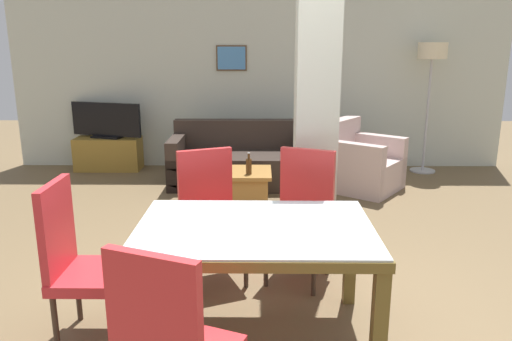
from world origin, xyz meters
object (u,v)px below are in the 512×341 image
at_px(dining_chair_far_left, 210,213).
at_px(tv_screen, 106,121).
at_px(dining_table, 255,250).
at_px(dining_chair_far_right, 302,212).
at_px(dining_chair_head_left, 79,258).
at_px(sofa, 239,163).
at_px(armchair, 359,166).
at_px(tv_stand, 109,154).
at_px(coffee_table, 246,188).
at_px(floor_lamp, 432,62).
at_px(bottle, 249,166).

distance_m(dining_chair_far_left, tv_screen, 3.91).
distance_m(dining_table, dining_chair_far_right, 0.94).
xyz_separation_m(dining_chair_head_left, sofa, (0.83, 3.57, -0.26)).
bearing_deg(dining_chair_head_left, dining_chair_far_right, 121.06).
distance_m(armchair, tv_stand, 3.61).
bearing_deg(dining_chair_far_left, dining_table, 90.00).
bearing_deg(dining_chair_head_left, dining_table, 90.00).
relative_size(sofa, armchair, 1.51).
bearing_deg(coffee_table, floor_lamp, 32.22).
height_order(coffee_table, tv_screen, tv_screen).
xyz_separation_m(coffee_table, tv_stand, (-2.06, 1.65, 0.03)).
height_order(dining_table, bottle, dining_table).
distance_m(sofa, tv_screen, 2.12).
distance_m(tv_screen, floor_lamp, 4.66).
bearing_deg(bottle, dining_table, -87.76).
bearing_deg(dining_table, sofa, 94.07).
bearing_deg(sofa, tv_stand, -20.28).
distance_m(bottle, tv_stand, 2.77).
bearing_deg(coffee_table, sofa, 97.23).
xyz_separation_m(dining_table, tv_stand, (-2.20, 4.29, -0.36)).
xyz_separation_m(sofa, bottle, (0.16, -1.06, 0.22)).
bearing_deg(sofa, dining_chair_far_right, 102.75).
bearing_deg(floor_lamp, tv_screen, 179.22).
bearing_deg(tv_stand, dining_chair_far_right, -53.22).
bearing_deg(bottle, dining_chair_far_right, -74.46).
relative_size(dining_chair_far_right, floor_lamp, 0.56).
relative_size(coffee_table, floor_lamp, 0.33).
bearing_deg(coffee_table, dining_chair_head_left, -109.79).
bearing_deg(tv_screen, dining_chair_head_left, 120.66).
distance_m(sofa, tv_stand, 2.08).
relative_size(tv_screen, floor_lamp, 0.58).
relative_size(armchair, tv_stand, 1.26).
distance_m(dining_chair_head_left, sofa, 3.67).
xyz_separation_m(dining_chair_far_left, tv_stand, (-1.84, 3.44, -0.30)).
bearing_deg(dining_chair_head_left, coffee_table, 160.21).
bearing_deg(tv_stand, floor_lamp, -0.78).
xyz_separation_m(dining_chair_far_left, dining_chair_far_right, (0.72, 0.02, 0.00)).
height_order(dining_chair_far_right, sofa, dining_chair_far_right).
distance_m(dining_table, armchair, 3.59).
height_order(bottle, floor_lamp, floor_lamp).
relative_size(coffee_table, tv_screen, 0.56).
bearing_deg(dining_chair_head_left, armchair, 144.67).
bearing_deg(dining_chair_far_right, tv_stand, -30.83).
bearing_deg(tv_screen, dining_chair_far_right, 142.85).
xyz_separation_m(bottle, tv_screen, (-2.10, 1.78, 0.22)).
height_order(dining_chair_far_right, bottle, dining_chair_far_right).
bearing_deg(dining_table, floor_lamp, 60.54).
height_order(dining_chair_head_left, dining_chair_far_right, same).
relative_size(dining_table, tv_screen, 1.36).
height_order(sofa, bottle, sofa).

